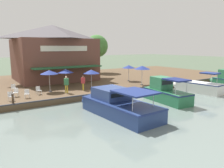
% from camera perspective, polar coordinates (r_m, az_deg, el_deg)
% --- Properties ---
extents(ground_plane, '(220.00, 220.00, 0.00)m').
position_cam_1_polar(ground_plane, '(24.31, 0.54, -3.43)').
color(ground_plane, '#4C5B47').
extents(quay_deck, '(22.00, 56.00, 0.60)m').
position_cam_1_polar(quay_deck, '(33.80, -9.84, 0.64)').
color(quay_deck, brown).
rests_on(quay_deck, ground).
extents(quay_edge_fender, '(0.20, 50.40, 0.10)m').
position_cam_1_polar(quay_edge_fender, '(24.25, 0.41, -1.89)').
color(quay_edge_fender, '#2D2D33').
rests_on(quay_edge_fender, quay_deck).
extents(waterfront_restaurant, '(11.80, 11.27, 8.15)m').
position_cam_1_polar(waterfront_restaurant, '(34.54, -15.07, 8.06)').
color(waterfront_restaurant, brown).
rests_on(waterfront_restaurant, quay_deck).
extents(patio_umbrella_far_corner, '(1.89, 1.89, 2.35)m').
position_cam_1_polar(patio_umbrella_far_corner, '(31.81, 4.40, 4.54)').
color(patio_umbrella_far_corner, '#B7B7B7').
rests_on(patio_umbrella_far_corner, quay_deck).
extents(patio_umbrella_back_row, '(1.95, 1.95, 2.30)m').
position_cam_1_polar(patio_umbrella_back_row, '(25.90, -5.45, 3.24)').
color(patio_umbrella_back_row, '#B7B7B7').
rests_on(patio_umbrella_back_row, quay_deck).
extents(patio_umbrella_mid_patio_right, '(1.97, 1.97, 2.44)m').
position_cam_1_polar(patio_umbrella_mid_patio_right, '(24.94, -16.09, 3.00)').
color(patio_umbrella_mid_patio_right, '#B7B7B7').
rests_on(patio_umbrella_mid_patio_right, quay_deck).
extents(patio_umbrella_mid_patio_left, '(1.86, 1.86, 2.31)m').
position_cam_1_polar(patio_umbrella_mid_patio_left, '(26.87, -12.02, 3.35)').
color(patio_umbrella_mid_patio_left, '#B7B7B7').
rests_on(patio_umbrella_mid_patio_left, quay_deck).
extents(patio_umbrella_near_quay_edge, '(2.09, 2.09, 2.55)m').
position_cam_1_polar(patio_umbrella_near_quay_edge, '(28.59, 7.88, 4.29)').
color(patio_umbrella_near_quay_edge, '#B7B7B7').
rests_on(patio_umbrella_near_quay_edge, quay_deck).
extents(cafe_chair_back_row_seat, '(0.45, 0.45, 0.85)m').
position_cam_1_polar(cafe_chair_back_row_seat, '(26.48, -24.36, -0.84)').
color(cafe_chair_back_row_seat, white).
rests_on(cafe_chair_back_row_seat, quay_deck).
extents(cafe_chair_far_corner_seat, '(0.51, 0.51, 0.85)m').
position_cam_1_polar(cafe_chair_far_corner_seat, '(24.02, -18.65, -1.48)').
color(cafe_chair_far_corner_seat, white).
rests_on(cafe_chair_far_corner_seat, quay_deck).
extents(cafe_chair_beside_entrance, '(0.57, 0.57, 0.85)m').
position_cam_1_polar(cafe_chair_beside_entrance, '(23.75, -23.82, -1.92)').
color(cafe_chair_beside_entrance, white).
rests_on(cafe_chair_beside_entrance, quay_deck).
extents(cafe_chair_facing_river, '(0.55, 0.55, 0.85)m').
position_cam_1_polar(cafe_chair_facing_river, '(22.06, -24.94, -2.83)').
color(cafe_chair_facing_river, white).
rests_on(cafe_chair_facing_river, quay_deck).
extents(cafe_chair_under_first_umbrella, '(0.54, 0.54, 0.85)m').
position_cam_1_polar(cafe_chair_under_first_umbrella, '(22.70, -21.34, -2.26)').
color(cafe_chair_under_first_umbrella, white).
rests_on(cafe_chair_under_first_umbrella, quay_deck).
extents(person_mid_patio, '(0.47, 0.47, 1.67)m').
position_cam_1_polar(person_mid_patio, '(25.05, -7.57, 0.71)').
color(person_mid_patio, gold).
rests_on(person_mid_patio, quay_deck).
extents(person_at_quay_edge, '(0.52, 0.52, 1.82)m').
position_cam_1_polar(person_at_quay_edge, '(23.88, -11.84, 0.42)').
color(person_at_quay_edge, gold).
rests_on(person_at_quay_edge, quay_deck).
extents(motorboat_mid_row, '(8.56, 3.38, 2.27)m').
position_cam_1_polar(motorboat_mid_row, '(18.06, 0.53, -5.21)').
color(motorboat_mid_row, navy).
rests_on(motorboat_mid_row, river_water).
extents(motorboat_second_along, '(6.34, 2.52, 2.52)m').
position_cam_1_polar(motorboat_second_along, '(28.57, 20.80, -0.51)').
color(motorboat_second_along, white).
rests_on(motorboat_second_along, river_water).
extents(motorboat_outer_channel, '(6.25, 2.46, 2.46)m').
position_cam_1_polar(motorboat_outer_channel, '(22.84, 13.12, -2.12)').
color(motorboat_outer_channel, '#287047').
rests_on(motorboat_outer_channel, river_water).
extents(mooring_post, '(0.22, 0.22, 0.93)m').
position_cam_1_polar(mooring_post, '(20.74, -24.49, -3.55)').
color(mooring_post, '#473323').
rests_on(mooring_post, quay_deck).
extents(tree_upstream_bank, '(4.51, 4.30, 7.22)m').
position_cam_1_polar(tree_upstream_bank, '(42.34, -4.06, 9.67)').
color(tree_upstream_bank, brown).
rests_on(tree_upstream_bank, quay_deck).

